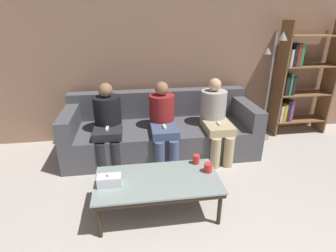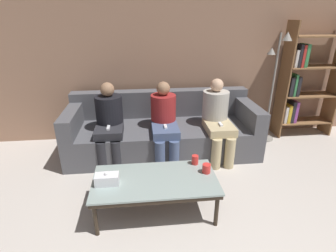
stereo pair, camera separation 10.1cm
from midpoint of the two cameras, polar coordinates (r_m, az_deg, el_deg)
The scene contains 11 objects.
wall_back at distance 4.07m, azimuth -1.25°, elevation 15.20°, with size 12.00×0.06×2.60m.
couch at distance 3.81m, azimuth -0.37°, elevation -1.12°, with size 2.63×0.98×0.82m.
coffee_table at distance 2.62m, azimuth -1.67°, elevation -12.13°, with size 1.21×0.62×0.38m.
cup_near_left at distance 2.70m, azimuth 9.44°, elevation -9.12°, with size 0.08×0.08×0.09m.
cup_near_right at distance 2.83m, azimuth 6.93°, elevation -7.33°, with size 0.07×0.07×0.10m.
tissue_box at distance 2.56m, azimuth -12.03°, elevation -11.26°, with size 0.22×0.12×0.13m.
bookshelf at distance 4.69m, azimuth 27.79°, elevation 8.23°, with size 0.90×0.32×1.79m.
standing_lamp at distance 4.26m, azimuth 22.91°, elevation 9.78°, with size 0.31×0.26×1.64m.
seated_person_left_end at distance 3.52m, azimuth -11.87°, elevation 1.17°, with size 0.36×0.65×1.06m.
seated_person_mid_left at distance 3.49m, azimuth 0.00°, elevation 1.36°, with size 0.34×0.71×1.05m.
seated_person_mid_right at distance 3.64m, azimuth 11.41°, elevation 2.03°, with size 0.36×0.72×1.07m.
Camera 2 is at (-0.30, -0.12, 1.85)m, focal length 28.00 mm.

